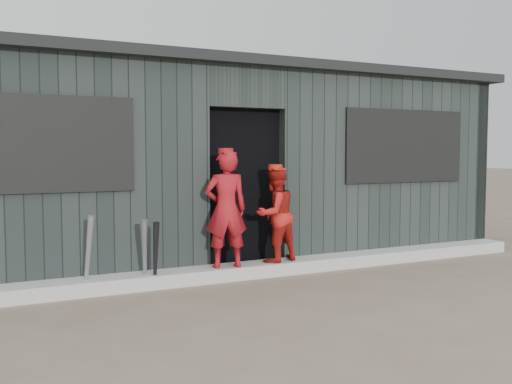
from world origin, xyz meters
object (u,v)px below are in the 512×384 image
bat_right (155,255)px  player_red_left (226,209)px  bat_mid (145,254)px  bat_left (88,255)px  player_grey_back (266,218)px  dugout (203,165)px  player_red_right (275,214)px

bat_right → player_red_left: 0.97m
bat_mid → bat_left: bearing=179.8°
player_red_left → player_grey_back: 1.03m
dugout → bat_left: bearing=-137.8°
bat_left → player_grey_back: bearing=14.4°
bat_right → player_red_right: 1.57m
player_red_right → bat_mid: bearing=-11.8°
player_red_left → dugout: bearing=-93.5°
bat_right → player_red_left: bearing=5.3°
player_red_left → bat_left: bearing=9.9°
bat_left → dugout: size_ratio=0.10×
player_red_left → player_grey_back: bearing=-134.8°
bat_mid → player_grey_back: (1.77, 0.61, 0.23)m
player_red_left → player_red_right: bearing=-165.7°
bat_left → player_red_left: size_ratio=0.63×
player_red_right → player_red_left: bearing=-9.5°
bat_right → player_red_left: (0.85, 0.08, 0.45)m
bat_mid → player_grey_back: player_grey_back is taller
bat_left → bat_mid: size_ratio=1.08×
bat_right → player_red_left: player_red_left is taller
bat_mid → player_red_left: (0.95, 0.02, 0.44)m
bat_mid → bat_right: (0.10, -0.06, -0.02)m
bat_left → player_red_left: bearing=0.5°
player_red_left → player_red_right: 0.67m
bat_mid → player_grey_back: bearing=18.9°
bat_mid → bat_right: bat_mid is taller
player_grey_back → dugout: 1.40m
player_grey_back → dugout: size_ratio=0.15×
bat_left → player_grey_back: size_ratio=0.68×
player_grey_back → bat_left: bearing=4.5°
player_red_left → player_red_right: player_red_left is taller
player_red_left → player_red_right: (0.66, 0.06, -0.10)m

